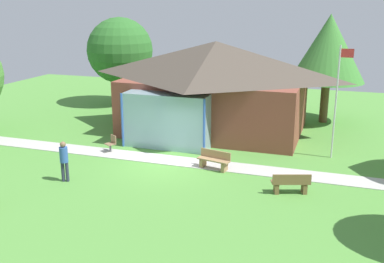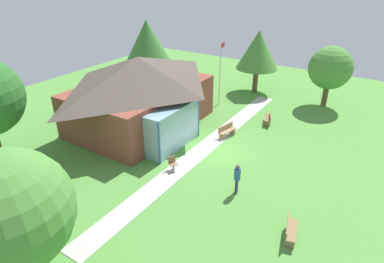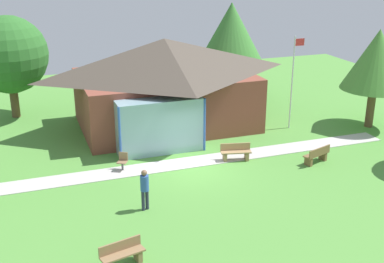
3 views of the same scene
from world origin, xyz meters
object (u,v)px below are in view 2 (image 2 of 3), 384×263
tree_east_hedge (258,50)px  bench_rear_near_path (227,131)px  tree_west_hedge (9,212)px  bench_front_left (290,230)px  tree_far_east (330,68)px  tree_behind_pavilion_right (147,43)px  patio_chair_west (173,164)px  bench_mid_right (268,118)px  pavilion (141,92)px  visitor_strolling_lawn (237,177)px  flagpole (220,71)px

tree_east_hedge → bench_rear_near_path: bearing=-168.3°
tree_west_hedge → bench_front_left: bearing=-45.5°
tree_far_east → tree_behind_pavilion_right: bearing=110.2°
patio_chair_west → tree_west_hedge: (-9.14, 0.16, 2.91)m
bench_front_left → tree_far_east: 17.14m
bench_mid_right → tree_far_east: 7.16m
tree_far_east → tree_behind_pavilion_right: tree_behind_pavilion_right is taller
tree_far_east → pavilion: bearing=137.3°
tree_east_hedge → tree_far_east: bearing=-89.4°
bench_rear_near_path → bench_front_left: 9.87m
tree_far_east → tree_behind_pavilion_right: (-5.39, 14.64, 1.28)m
visitor_strolling_lawn → bench_front_left: bearing=48.6°
bench_mid_right → pavilion: bearing=106.0°
visitor_strolling_lawn → tree_east_hedge: tree_east_hedge is taller
flagpole → visitor_strolling_lawn: bearing=-147.3°
pavilion → bench_rear_near_path: size_ratio=6.91×
flagpole → tree_far_east: bearing=-59.1°
pavilion → flagpole: 7.33m
visitor_strolling_lawn → tree_behind_pavilion_right: bearing=-140.6°
flagpole → tree_east_hedge: 4.84m
bench_mid_right → tree_west_hedge: (-18.26, 2.52, 2.92)m
tree_east_hedge → visitor_strolling_lawn: bearing=-160.3°
tree_far_east → tree_east_hedge: tree_east_hedge is taller
pavilion → bench_mid_right: pavilion is taller
pavilion → bench_rear_near_path: (1.80, -6.12, -2.27)m
pavilion → tree_behind_pavilion_right: (5.97, 4.17, 1.89)m
bench_rear_near_path → bench_mid_right: bearing=168.0°
tree_east_hedge → tree_behind_pavilion_right: bearing=122.6°
patio_chair_west → pavilion: bearing=-94.7°
patio_chair_west → tree_behind_pavilion_right: size_ratio=0.13×
patio_chair_west → tree_east_hedge: size_ratio=0.15×
bench_rear_near_path → tree_far_east: bearing=168.5°
bench_mid_right → tree_west_hedge: 18.66m
pavilion → bench_rear_near_path: bearing=-73.6°
flagpole → bench_rear_near_path: bearing=-146.2°
bench_rear_near_path → tree_east_hedge: 10.34m
flagpole → visitor_strolling_lawn: (-10.47, -6.73, -1.95)m
flagpole → bench_mid_right: size_ratio=3.44×
tree_far_east → flagpole: bearing=120.9°
pavilion → flagpole: size_ratio=2.01×
bench_rear_near_path → bench_front_left: size_ratio=1.00×
bench_rear_near_path → tree_behind_pavilion_right: (4.17, 10.29, 4.16)m
bench_rear_near_path → pavilion: bearing=-60.7°
bench_rear_near_path → tree_behind_pavilion_right: tree_behind_pavilion_right is taller
bench_front_left → bench_mid_right: bearing=-168.0°
bench_mid_right → tree_behind_pavilion_right: 12.67m
pavilion → visitor_strolling_lawn: pavilion is taller
bench_mid_right → bench_front_left: (-10.74, -5.13, 0.00)m
tree_behind_pavilion_right → tree_east_hedge: (5.33, -8.32, -0.58)m
tree_west_hedge → tree_behind_pavilion_right: bearing=26.6°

